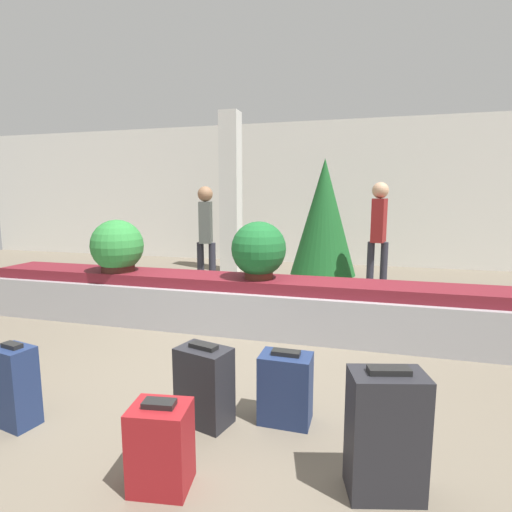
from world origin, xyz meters
TOP-DOWN VIEW (x-y plane):
  - ground_plane at (0.00, 0.00)m, footprint 18.00×18.00m
  - back_wall at (0.00, 6.15)m, footprint 18.00×0.06m
  - carousel at (0.00, 1.25)m, footprint 7.04×0.72m
  - pillar at (-1.47, 4.69)m, footprint 0.37×0.37m
  - suitcase_0 at (0.19, -1.34)m, footprint 0.33×0.28m
  - suitcase_2 at (1.32, -1.08)m, footprint 0.42×0.32m
  - suitcase_3 at (-1.04, -1.07)m, footprint 0.29×0.24m
  - suitcase_4 at (0.17, -0.71)m, footprint 0.40×0.31m
  - suitcase_5 at (0.70, -0.55)m, footprint 0.35×0.24m
  - potted_plant_0 at (-1.75, 1.18)m, footprint 0.64×0.64m
  - potted_plant_1 at (0.04, 1.22)m, footprint 0.62×0.62m
  - traveler_0 at (1.39, 3.31)m, footprint 0.31×0.35m
  - traveler_1 at (-1.23, 2.77)m, footprint 0.31×0.36m
  - decorated_tree at (0.49, 3.91)m, footprint 1.13×1.13m

SIDE VIEW (x-z plane):
  - ground_plane at x=0.00m, z-range 0.00..0.00m
  - suitcase_0 at x=0.19m, z-range -0.01..0.48m
  - suitcase_5 at x=0.70m, z-range -0.01..0.50m
  - suitcase_4 at x=0.17m, z-range -0.01..0.55m
  - suitcase_3 at x=-1.04m, z-range -0.01..0.56m
  - carousel at x=0.00m, z-range -0.01..0.60m
  - suitcase_2 at x=1.32m, z-range -0.01..0.68m
  - potted_plant_0 at x=-1.75m, z-range 0.60..1.24m
  - potted_plant_1 at x=0.04m, z-range 0.61..1.26m
  - traveler_1 at x=-1.23m, z-range 0.17..1.86m
  - traveler_0 at x=1.39m, z-range 0.18..1.93m
  - decorated_tree at x=0.49m, z-range 0.09..2.27m
  - back_wall at x=0.00m, z-range 0.00..3.20m
  - pillar at x=-1.47m, z-range 0.00..3.20m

